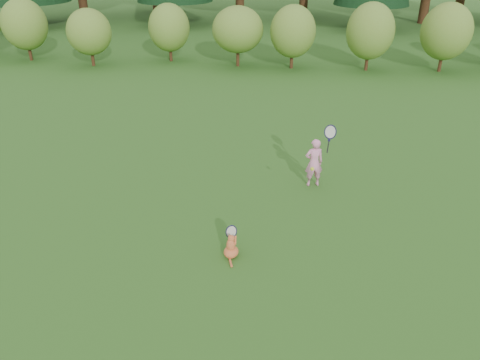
# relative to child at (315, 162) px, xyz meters

# --- Properties ---
(ground) EXTENTS (100.00, 100.00, 0.00)m
(ground) POSITION_rel_child_xyz_m (-1.72, -2.08, -0.59)
(ground) COLOR #1F5217
(ground) RESTS_ON ground
(shrub_row) EXTENTS (28.00, 3.00, 2.80)m
(shrub_row) POSITION_rel_child_xyz_m (-1.72, 10.92, 0.81)
(shrub_row) COLOR olive
(shrub_row) RESTS_ON ground
(child) EXTENTS (0.66, 0.45, 1.66)m
(child) POSITION_rel_child_xyz_m (0.00, 0.00, 0.00)
(child) COLOR pink
(child) RESTS_ON ground
(cat) EXTENTS (0.35, 0.60, 0.59)m
(cat) POSITION_rel_child_xyz_m (-1.51, -2.83, -0.36)
(cat) COLOR #CD4C27
(cat) RESTS_ON ground
(tennis_ball) EXTENTS (0.07, 0.07, 0.07)m
(tennis_ball) POSITION_rel_child_xyz_m (-0.13, -1.38, 0.48)
(tennis_ball) COLOR #D0E01A
(tennis_ball) RESTS_ON ground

